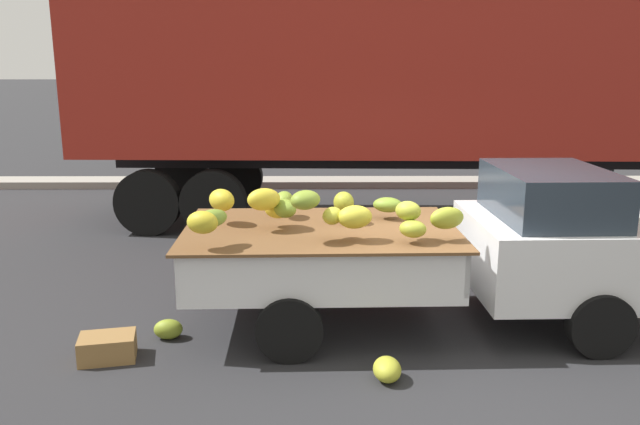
# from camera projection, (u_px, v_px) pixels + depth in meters

# --- Properties ---
(ground) EXTENTS (220.00, 220.00, 0.00)m
(ground) POSITION_uv_depth(u_px,v_px,m) (440.00, 332.00, 6.74)
(ground) COLOR #28282B
(curb_strip) EXTENTS (80.00, 0.80, 0.16)m
(curb_strip) POSITION_uv_depth(u_px,v_px,m) (373.00, 182.00, 14.77)
(curb_strip) COLOR gray
(curb_strip) RESTS_ON ground
(pickup_truck) EXTENTS (5.09, 2.02, 1.70)m
(pickup_truck) POSITION_uv_depth(u_px,v_px,m) (506.00, 244.00, 6.80)
(pickup_truck) COLOR white
(pickup_truck) RESTS_ON ground
(semi_trailer) EXTENTS (12.06, 2.90, 3.95)m
(semi_trailer) POSITION_uv_depth(u_px,v_px,m) (423.00, 77.00, 11.10)
(semi_trailer) COLOR maroon
(semi_trailer) RESTS_ON ground
(fallen_banana_bunch_near_tailgate) EXTENTS (0.31, 0.23, 0.21)m
(fallen_banana_bunch_near_tailgate) POSITION_uv_depth(u_px,v_px,m) (168.00, 329.00, 6.56)
(fallen_banana_bunch_near_tailgate) COLOR olive
(fallen_banana_bunch_near_tailgate) RESTS_ON ground
(fallen_banana_bunch_by_wheel) EXTENTS (0.26, 0.34, 0.21)m
(fallen_banana_bunch_by_wheel) POSITION_uv_depth(u_px,v_px,m) (387.00, 369.00, 5.69)
(fallen_banana_bunch_by_wheel) COLOR gold
(fallen_banana_bunch_by_wheel) RESTS_ON ground
(produce_crate) EXTENTS (0.58, 0.46, 0.24)m
(produce_crate) POSITION_uv_depth(u_px,v_px,m) (108.00, 347.00, 6.10)
(produce_crate) COLOR olive
(produce_crate) RESTS_ON ground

